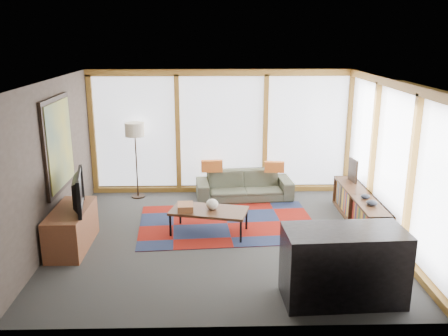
{
  "coord_description": "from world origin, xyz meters",
  "views": [
    {
      "loc": [
        -0.19,
        -7.3,
        3.3
      ],
      "look_at": [
        0.0,
        0.4,
        1.1
      ],
      "focal_mm": 38.0,
      "sensor_mm": 36.0,
      "label": 1
    }
  ],
  "objects_px": {
    "floor_lamp": "(136,161)",
    "bookshelf": "(360,209)",
    "coffee_table": "(209,221)",
    "television": "(73,192)",
    "bar_counter": "(343,265)",
    "tv_console": "(72,228)",
    "sofa": "(244,185)"
  },
  "relations": [
    {
      "from": "sofa",
      "to": "floor_lamp",
      "type": "distance_m",
      "value": 2.27
    },
    {
      "from": "floor_lamp",
      "to": "coffee_table",
      "type": "xyz_separation_m",
      "value": [
        1.5,
        -1.9,
        -0.57
      ]
    },
    {
      "from": "coffee_table",
      "to": "bookshelf",
      "type": "height_order",
      "value": "bookshelf"
    },
    {
      "from": "sofa",
      "to": "floor_lamp",
      "type": "relative_size",
      "value": 1.24
    },
    {
      "from": "tv_console",
      "to": "bar_counter",
      "type": "distance_m",
      "value": 4.21
    },
    {
      "from": "bookshelf",
      "to": "sofa",
      "type": "bearing_deg",
      "value": 144.75
    },
    {
      "from": "sofa",
      "to": "tv_console",
      "type": "bearing_deg",
      "value": -147.06
    },
    {
      "from": "floor_lamp",
      "to": "tv_console",
      "type": "distance_m",
      "value": 2.53
    },
    {
      "from": "floor_lamp",
      "to": "bar_counter",
      "type": "height_order",
      "value": "floor_lamp"
    },
    {
      "from": "coffee_table",
      "to": "television",
      "type": "xyz_separation_m",
      "value": [
        -2.09,
        -0.49,
        0.72
      ]
    },
    {
      "from": "bookshelf",
      "to": "tv_console",
      "type": "distance_m",
      "value": 4.94
    },
    {
      "from": "coffee_table",
      "to": "bookshelf",
      "type": "relative_size",
      "value": 0.57
    },
    {
      "from": "bar_counter",
      "to": "bookshelf",
      "type": "bearing_deg",
      "value": 65.57
    },
    {
      "from": "television",
      "to": "tv_console",
      "type": "bearing_deg",
      "value": 84.52
    },
    {
      "from": "tv_console",
      "to": "floor_lamp",
      "type": "bearing_deg",
      "value": 74.23
    },
    {
      "from": "floor_lamp",
      "to": "television",
      "type": "distance_m",
      "value": 2.47
    },
    {
      "from": "bookshelf",
      "to": "television",
      "type": "relative_size",
      "value": 2.21
    },
    {
      "from": "floor_lamp",
      "to": "bookshelf",
      "type": "distance_m",
      "value": 4.49
    },
    {
      "from": "floor_lamp",
      "to": "bar_counter",
      "type": "xyz_separation_m",
      "value": [
        3.21,
        -4.03,
        -0.31
      ]
    },
    {
      "from": "coffee_table",
      "to": "tv_console",
      "type": "relative_size",
      "value": 0.99
    },
    {
      "from": "television",
      "to": "bar_counter",
      "type": "bearing_deg",
      "value": -125.43
    },
    {
      "from": "television",
      "to": "coffee_table",
      "type": "bearing_deg",
      "value": -88.9
    },
    {
      "from": "coffee_table",
      "to": "bookshelf",
      "type": "bearing_deg",
      "value": 7.47
    },
    {
      "from": "television",
      "to": "bar_counter",
      "type": "relative_size",
      "value": 0.67
    },
    {
      "from": "sofa",
      "to": "television",
      "type": "xyz_separation_m",
      "value": [
        -2.81,
        -2.24,
        0.65
      ]
    },
    {
      "from": "sofa",
      "to": "bookshelf",
      "type": "distance_m",
      "value": 2.42
    },
    {
      "from": "sofa",
      "to": "bar_counter",
      "type": "bearing_deg",
      "value": -80.61
    },
    {
      "from": "floor_lamp",
      "to": "bookshelf",
      "type": "xyz_separation_m",
      "value": [
        4.19,
        -1.54,
        -0.51
      ]
    },
    {
      "from": "floor_lamp",
      "to": "television",
      "type": "height_order",
      "value": "floor_lamp"
    },
    {
      "from": "sofa",
      "to": "floor_lamp",
      "type": "xyz_separation_m",
      "value": [
        -2.21,
        0.15,
        0.5
      ]
    },
    {
      "from": "bookshelf",
      "to": "bar_counter",
      "type": "distance_m",
      "value": 2.68
    },
    {
      "from": "floor_lamp",
      "to": "tv_console",
      "type": "relative_size",
      "value": 1.22
    }
  ]
}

